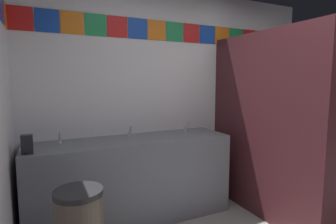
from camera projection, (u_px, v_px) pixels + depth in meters
wall_back at (181, 96)px, 3.34m from camera, size 3.67×0.09×2.55m
vanity_counter at (133, 178)px, 2.83m from camera, size 2.08×0.57×0.87m
faucet_left at (60, 139)px, 2.56m from camera, size 0.04×0.10×0.14m
faucet_center at (130, 133)px, 2.85m from camera, size 0.04×0.10×0.14m
faucet_right at (186, 128)px, 3.15m from camera, size 0.04×0.10×0.14m
soap_dispenser at (27, 144)px, 2.21m from camera, size 0.09×0.09×0.16m
stall_divider at (289, 129)px, 2.70m from camera, size 0.92×1.54×1.99m
toilet at (273, 170)px, 3.55m from camera, size 0.39×0.49×0.74m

